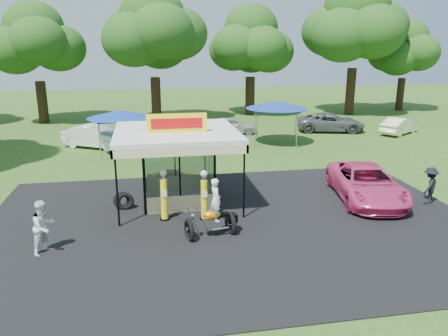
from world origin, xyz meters
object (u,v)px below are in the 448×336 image
(spectator_east_a, at_px, (430,186))
(bg_car_c, at_px, (231,126))
(motorcycle, at_px, (214,213))
(tent_west, at_px, (120,114))
(gas_pump_left, at_px, (164,196))
(kiosk_car, at_px, (175,178))
(bg_car_e, at_px, (399,126))
(bg_car_a, at_px, (97,136))
(pink_sedan, at_px, (366,183))
(tent_east, at_px, (277,105))
(bg_car_b, at_px, (178,125))
(spectator_west, at_px, (44,227))
(bg_car_d, at_px, (331,122))
(gas_station_kiosk, at_px, (177,165))
(gas_pump_right, at_px, (204,196))

(spectator_east_a, xyz_separation_m, bg_car_c, (-5.72, 17.65, -0.17))
(motorcycle, relative_size, tent_west, 0.56)
(gas_pump_left, distance_m, kiosk_car, 4.49)
(bg_car_e, distance_m, tent_west, 22.31)
(bg_car_e, bearing_deg, motorcycle, 98.88)
(bg_car_a, distance_m, bg_car_e, 23.84)
(pink_sedan, xyz_separation_m, tent_east, (-0.64, 12.41, 2.04))
(bg_car_b, bearing_deg, bg_car_c, -77.85)
(spectator_west, relative_size, bg_car_c, 0.47)
(bg_car_c, bearing_deg, spectator_west, 153.20)
(pink_sedan, relative_size, bg_car_d, 1.04)
(gas_station_kiosk, height_order, gas_pump_right, gas_station_kiosk)
(spectator_east_a, relative_size, bg_car_b, 0.32)
(bg_car_d, relative_size, tent_east, 1.24)
(pink_sedan, height_order, spectator_east_a, spectator_east_a)
(bg_car_e, bearing_deg, tent_east, 64.72)
(kiosk_car, relative_size, spectator_east_a, 1.62)
(tent_east, bearing_deg, tent_west, -173.21)
(gas_pump_left, distance_m, bg_car_c, 18.54)
(gas_station_kiosk, distance_m, bg_car_c, 16.27)
(bg_car_c, relative_size, tent_west, 0.97)
(gas_pump_right, bearing_deg, kiosk_car, 101.11)
(gas_station_kiosk, relative_size, bg_car_e, 1.30)
(motorcycle, height_order, tent_west, tent_west)
(tent_east, bearing_deg, bg_car_c, 121.27)
(gas_station_kiosk, bearing_deg, gas_pump_right, -69.42)
(tent_east, bearing_deg, pink_sedan, -87.03)
(gas_station_kiosk, distance_m, bg_car_e, 23.00)
(kiosk_car, height_order, bg_car_c, bg_car_c)
(spectator_west, bearing_deg, bg_car_e, -19.24)
(gas_pump_right, bearing_deg, spectator_east_a, 0.17)
(gas_pump_right, bearing_deg, bg_car_c, 75.38)
(kiosk_car, height_order, tent_east, tent_east)
(bg_car_e, relative_size, tent_west, 0.98)
(bg_car_e, bearing_deg, gas_pump_right, 95.76)
(gas_station_kiosk, bearing_deg, gas_pump_left, -108.28)
(motorcycle, height_order, pink_sedan, motorcycle)
(bg_car_a, relative_size, bg_car_b, 0.89)
(spectator_west, bearing_deg, bg_car_b, 17.98)
(tent_east, bearing_deg, spectator_east_a, -76.70)
(gas_station_kiosk, bearing_deg, tent_west, 106.89)
(bg_car_a, distance_m, bg_car_b, 6.95)
(tent_west, bearing_deg, gas_pump_right, -72.36)
(spectator_east_a, relative_size, bg_car_c, 0.42)
(tent_west, height_order, tent_east, tent_east)
(bg_car_a, relative_size, tent_west, 1.16)
(gas_pump_left, bearing_deg, gas_station_kiosk, 71.72)
(bg_car_e, height_order, tent_west, tent_west)
(gas_pump_right, xyz_separation_m, bg_car_b, (0.29, 18.07, -0.23))
(motorcycle, xyz_separation_m, bg_car_e, (17.98, 16.91, -0.24))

